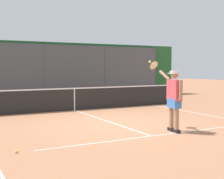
{
  "coord_description": "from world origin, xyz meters",
  "views": [
    {
      "loc": [
        4.79,
        8.58,
        1.83
      ],
      "look_at": [
        -0.35,
        -1.11,
        1.05
      ],
      "focal_mm": 50.22,
      "sensor_mm": 36.0,
      "label": 1
    }
  ],
  "objects": [
    {
      "name": "court_line_markings",
      "position": [
        0.0,
        2.07,
        0.0
      ],
      "size": [
        8.08,
        10.35,
        0.01
      ],
      "color": "white",
      "rests_on": "ground"
    },
    {
      "name": "ground_plane",
      "position": [
        0.0,
        0.0,
        0.0
      ],
      "size": [
        60.0,
        60.0,
        0.0
      ],
      "primitive_type": "plane",
      "color": "#B27551"
    },
    {
      "name": "tennis_net",
      "position": [
        0.0,
        -3.86,
        0.49
      ],
      "size": [
        10.38,
        0.09,
        1.07
      ],
      "color": "#2D2D2D",
      "rests_on": "ground"
    },
    {
      "name": "fence_backdrop",
      "position": [
        0.0,
        -9.01,
        1.61
      ],
      "size": [
        17.92,
        1.37,
        3.24
      ],
      "color": "#474C51",
      "rests_on": "ground"
    },
    {
      "name": "tennis_player",
      "position": [
        -0.88,
        1.63,
        1.03
      ],
      "size": [
        0.37,
        1.45,
        2.04
      ],
      "rotation": [
        0.0,
        0.0,
        -1.69
      ],
      "color": "black",
      "rests_on": "ground"
    },
    {
      "name": "tennis_ball_near_net",
      "position": [
        3.52,
        1.83,
        0.03
      ],
      "size": [
        0.07,
        0.07,
        0.07
      ],
      "primitive_type": "sphere",
      "color": "#D6E042",
      "rests_on": "ground"
    }
  ]
}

